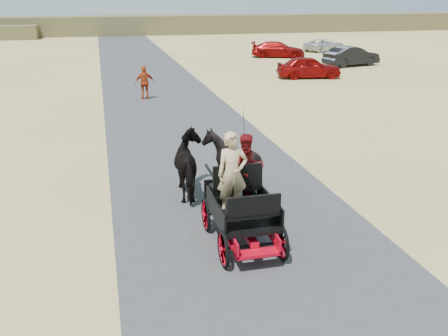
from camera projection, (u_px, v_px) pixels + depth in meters
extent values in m
plane|color=tan|center=(273.00, 273.00, 9.82)|extent=(140.00, 140.00, 0.00)
cube|color=#38383A|center=(273.00, 273.00, 9.82)|extent=(6.00, 140.00, 0.01)
cube|color=brown|center=(120.00, 25.00, 66.24)|extent=(140.00, 6.00, 2.40)
imported|color=black|center=(192.00, 165.00, 13.36)|extent=(0.91, 2.01, 1.70)
imported|color=black|center=(231.00, 162.00, 13.61)|extent=(1.37, 1.54, 1.70)
imported|color=tan|center=(232.00, 174.00, 10.48)|extent=(0.66, 0.43, 1.80)
imported|color=#660C0F|center=(248.00, 168.00, 11.14)|extent=(0.77, 0.60, 1.58)
imported|color=#AB3513|center=(145.00, 83.00, 25.64)|extent=(1.05, 0.54, 1.73)
imported|color=maroon|center=(309.00, 67.00, 32.20)|extent=(4.30, 2.25, 1.40)
imported|color=black|center=(351.00, 56.00, 37.57)|extent=(4.68, 2.58, 1.46)
imported|color=maroon|center=(278.00, 49.00, 42.69)|extent=(4.91, 3.25, 1.32)
imported|color=silver|center=(324.00, 45.00, 47.21)|extent=(4.64, 3.41, 1.17)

